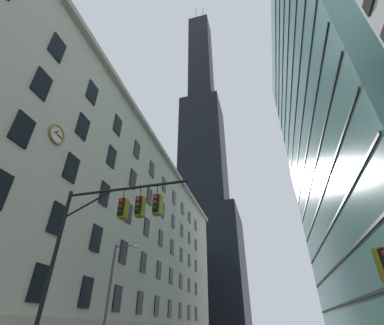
% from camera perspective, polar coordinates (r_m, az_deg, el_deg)
% --- Properties ---
extents(station_building, '(17.75, 65.13, 26.40)m').
position_cam_1_polar(station_building, '(42.22, -18.60, -14.28)').
color(station_building, beige).
rests_on(station_building, ground).
extents(dark_skyscraper, '(26.40, 26.40, 188.88)m').
position_cam_1_polar(dark_skyscraper, '(114.86, 2.54, -3.21)').
color(dark_skyscraper, black).
rests_on(dark_skyscraper, ground).
extents(glass_office_midrise, '(16.18, 41.47, 57.98)m').
position_cam_1_polar(glass_office_midrise, '(48.11, 31.45, 8.46)').
color(glass_office_midrise, slate).
rests_on(glass_office_midrise, ground).
extents(traffic_signal_mast, '(6.99, 0.63, 7.94)m').
position_cam_1_polar(traffic_signal_mast, '(14.23, -16.46, -12.40)').
color(traffic_signal_mast, black).
rests_on(traffic_signal_mast, sidewalk_left).
extents(street_lamppost, '(2.11, 0.32, 7.18)m').
position_cam_1_polar(street_lamppost, '(22.84, -16.26, -23.47)').
color(street_lamppost, '#47474C').
rests_on(street_lamppost, sidewalk_left).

